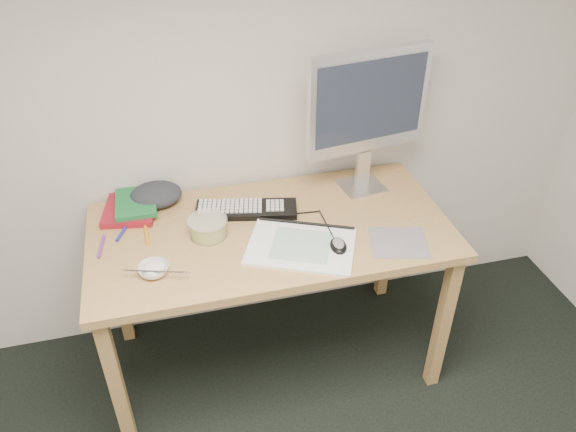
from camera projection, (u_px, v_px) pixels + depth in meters
name	position (u px, v px, depth m)	size (l,w,h in m)	color
desk	(271.00, 245.00, 2.23)	(1.40, 0.70, 0.75)	tan
mousepad	(399.00, 242.00, 2.11)	(0.21, 0.19, 0.00)	slate
sketchpad	(301.00, 246.00, 2.08)	(0.39, 0.28, 0.01)	white
keyboard	(246.00, 210.00, 2.27)	(0.41, 0.13, 0.02)	black
monitor	(368.00, 106.00, 2.21)	(0.52, 0.19, 0.61)	silver
mouse	(338.00, 243.00, 2.06)	(0.06, 0.10, 0.03)	black
rice_bowl	(154.00, 270.00, 1.96)	(0.11, 0.11, 0.03)	silver
chopsticks	(156.00, 271.00, 1.92)	(0.02, 0.02, 0.23)	silver
fruit_tub	(208.00, 227.00, 2.13)	(0.15, 0.15, 0.07)	gold
book_red	(131.00, 207.00, 2.28)	(0.20, 0.27, 0.03)	maroon
book_green	(136.00, 203.00, 2.27)	(0.16, 0.22, 0.02)	#196531
cloth_lump	(156.00, 195.00, 2.31)	(0.18, 0.15, 0.07)	#222428
pencil_pink	(267.00, 217.00, 2.24)	(0.01, 0.01, 0.19)	pink
pencil_tan	(283.00, 226.00, 2.19)	(0.01, 0.01, 0.19)	tan
pencil_black	(298.00, 213.00, 2.26)	(0.01, 0.01, 0.17)	black
marker_blue	(123.00, 230.00, 2.16)	(0.01, 0.01, 0.13)	#1C259A
marker_orange	(146.00, 233.00, 2.15)	(0.01, 0.01, 0.14)	orange
marker_purple	(101.00, 247.00, 2.08)	(0.01, 0.01, 0.13)	#732A9B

